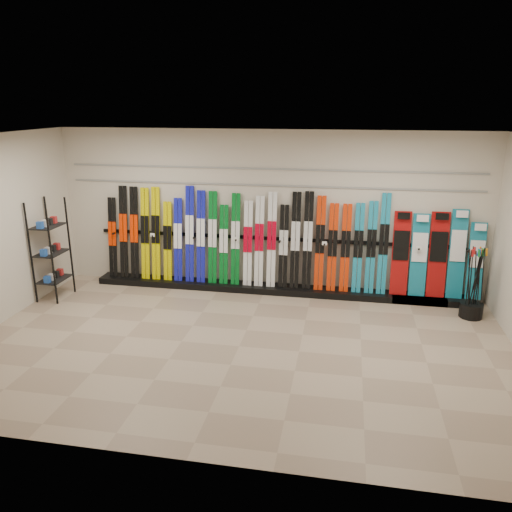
# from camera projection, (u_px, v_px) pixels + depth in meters

# --- Properties ---
(floor) EXTENTS (8.00, 8.00, 0.00)m
(floor) POSITION_uv_depth(u_px,v_px,m) (239.00, 346.00, 7.38)
(floor) COLOR gray
(floor) RESTS_ON ground
(back_wall) EXTENTS (8.00, 0.00, 8.00)m
(back_wall) POSITION_uv_depth(u_px,v_px,m) (267.00, 212.00, 9.28)
(back_wall) COLOR beige
(back_wall) RESTS_ON floor
(ceiling) EXTENTS (8.00, 8.00, 0.00)m
(ceiling) POSITION_uv_depth(u_px,v_px,m) (237.00, 139.00, 6.49)
(ceiling) COLOR silver
(ceiling) RESTS_ON back_wall
(ski_rack_base) EXTENTS (8.00, 0.40, 0.12)m
(ski_rack_base) POSITION_uv_depth(u_px,v_px,m) (276.00, 289.00, 9.46)
(ski_rack_base) COLOR black
(ski_rack_base) RESTS_ON floor
(skis) EXTENTS (5.37, 0.25, 1.84)m
(skis) POSITION_uv_depth(u_px,v_px,m) (241.00, 240.00, 9.37)
(skis) COLOR black
(skis) RESTS_ON ski_rack_base
(snowboards) EXTENTS (1.57, 0.24, 1.57)m
(snowboards) POSITION_uv_depth(u_px,v_px,m) (437.00, 256.00, 8.80)
(snowboards) COLOR #990C0C
(snowboards) RESTS_ON ski_rack_base
(accessory_rack) EXTENTS (0.40, 0.60, 1.82)m
(accessory_rack) POSITION_uv_depth(u_px,v_px,m) (51.00, 250.00, 8.98)
(accessory_rack) COLOR black
(accessory_rack) RESTS_ON floor
(pole_bin) EXTENTS (0.38, 0.38, 0.25)m
(pole_bin) POSITION_uv_depth(u_px,v_px,m) (471.00, 310.00, 8.35)
(pole_bin) COLOR black
(pole_bin) RESTS_ON floor
(ski_poles) EXTENTS (0.32, 0.33, 1.18)m
(ski_poles) POSITION_uv_depth(u_px,v_px,m) (475.00, 283.00, 8.20)
(ski_poles) COLOR black
(ski_poles) RESTS_ON pole_bin
(slatwall_rail_0) EXTENTS (7.60, 0.02, 0.03)m
(slatwall_rail_0) POSITION_uv_depth(u_px,v_px,m) (267.00, 185.00, 9.12)
(slatwall_rail_0) COLOR gray
(slatwall_rail_0) RESTS_ON back_wall
(slatwall_rail_1) EXTENTS (7.60, 0.02, 0.03)m
(slatwall_rail_1) POSITION_uv_depth(u_px,v_px,m) (267.00, 169.00, 9.03)
(slatwall_rail_1) COLOR gray
(slatwall_rail_1) RESTS_ON back_wall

